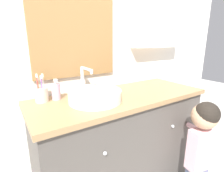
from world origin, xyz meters
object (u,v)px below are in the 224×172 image
Objects in this scene: sink_basin at (95,95)px; child_figure at (202,138)px; toothbrush_holder at (41,94)px; soap_dispenser at (56,91)px.

child_figure is (0.68, -0.43, -0.35)m from sink_basin.
sink_basin is at bearing -30.72° from toothbrush_holder.
toothbrush_holder reaches higher than soap_dispenser.
toothbrush_holder is 0.23× the size of child_figure.
sink_basin is 2.75× the size of soap_dispenser.
child_figure is at bearing -31.74° from toothbrush_holder.
toothbrush_holder is 0.10m from soap_dispenser.
sink_basin is at bearing -39.84° from soap_dispenser.
soap_dispenser is 1.14m from child_figure.
sink_basin is 0.28m from soap_dispenser.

